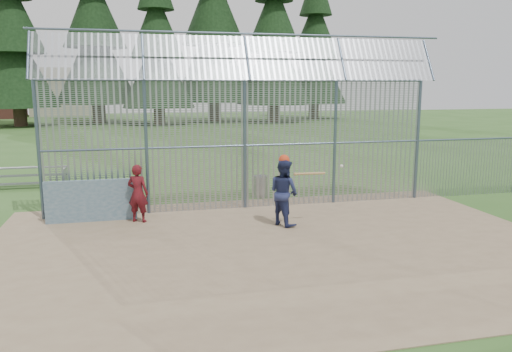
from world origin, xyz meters
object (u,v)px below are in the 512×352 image
object	(u,v)px
onlooker	(138,193)
bleacher	(26,176)
batter	(284,192)
trash_can	(260,186)
dugout_wall	(91,201)

from	to	relation	value
onlooker	bleacher	world-z (taller)	onlooker
batter	trash_can	distance (m)	3.67
dugout_wall	bleacher	size ratio (longest dim) A/B	0.83
dugout_wall	onlooker	world-z (taller)	onlooker
dugout_wall	trash_can	xyz separation A→B (m)	(5.44, 2.03, -0.24)
dugout_wall	batter	bearing A→B (deg)	-16.97
dugout_wall	trash_can	bearing A→B (deg)	20.41
dugout_wall	batter	xyz separation A→B (m)	(5.22, -1.59, 0.32)
onlooker	trash_can	world-z (taller)	onlooker
onlooker	batter	bearing A→B (deg)	-172.86
batter	trash_can	size ratio (longest dim) A/B	2.25
trash_can	bleacher	distance (m)	9.11
batter	bleacher	bearing A→B (deg)	19.93
onlooker	bleacher	bearing A→B (deg)	-31.35
trash_can	onlooker	bearing A→B (deg)	-150.15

